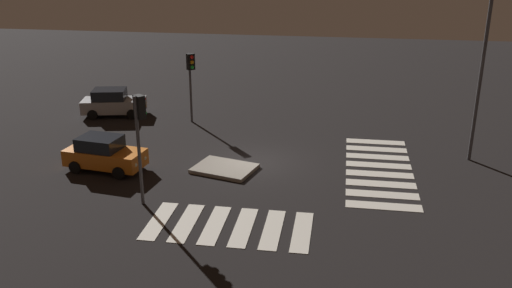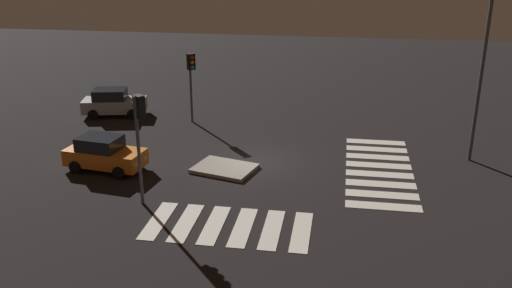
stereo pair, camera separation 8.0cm
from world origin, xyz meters
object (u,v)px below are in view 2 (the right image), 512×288
at_px(car_silver, 114,103).
at_px(street_lamp, 485,45).
at_px(car_orange, 104,154).
at_px(traffic_island, 224,168).
at_px(traffic_light_west, 191,71).
at_px(traffic_light_south, 140,123).

xyz_separation_m(car_silver, street_lamp, (21.04, -4.43, 5.03)).
bearing_deg(car_orange, car_silver, 118.24).
distance_m(traffic_island, traffic_light_west, 8.57).
xyz_separation_m(car_orange, street_lamp, (17.90, 4.17, 5.06)).
xyz_separation_m(car_silver, traffic_light_west, (5.40, -0.62, 2.40)).
bearing_deg(street_lamp, traffic_light_west, 166.31).
bearing_deg(traffic_light_south, traffic_light_west, 41.73).
xyz_separation_m(car_orange, traffic_light_west, (2.25, 7.98, 2.42)).
xyz_separation_m(traffic_island, car_orange, (-5.79, -0.85, 0.74)).
bearing_deg(street_lamp, traffic_island, -164.64).
distance_m(traffic_island, car_silver, 11.85).
bearing_deg(car_silver, traffic_light_south, -73.84).
height_order(traffic_light_south, street_lamp, street_lamp).
bearing_deg(traffic_island, car_orange, -171.66).
xyz_separation_m(traffic_island, street_lamp, (12.11, 3.32, 5.80)).
distance_m(traffic_light_west, street_lamp, 16.31).
xyz_separation_m(traffic_light_west, street_lamp, (15.64, -3.81, 2.64)).
height_order(car_orange, traffic_light_west, traffic_light_west).
bearing_deg(car_orange, traffic_island, 16.49).
xyz_separation_m(car_silver, car_orange, (3.14, -8.60, -0.02)).
distance_m(traffic_island, traffic_light_south, 5.94).
height_order(car_silver, traffic_light_south, traffic_light_south).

